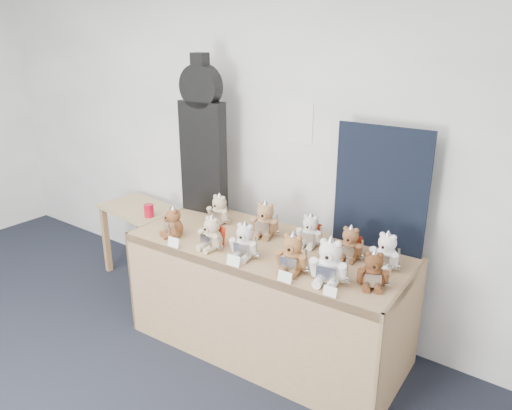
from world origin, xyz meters
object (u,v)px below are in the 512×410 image
Objects in this scene: display_table at (262,272)px; red_cup at (149,211)px; teddy_front_left at (212,234)px; teddy_front_far_left at (173,223)px; teddy_front_right at (292,255)px; teddy_back_left at (219,210)px; teddy_front_centre at (245,242)px; teddy_front_end at (373,271)px; teddy_back_centre_left at (265,221)px; side_table at (144,221)px; guitar_case at (203,137)px; teddy_back_centre_right at (310,232)px; teddy_back_end at (386,252)px; teddy_back_right at (350,244)px; teddy_front_far_right at (329,263)px.

display_table is 18.00× the size of red_cup.
teddy_front_left is at bearing -148.74° from display_table.
red_cup is 0.80m from teddy_front_far_left.
teddy_back_left is (-0.88, 0.34, -0.01)m from teddy_front_right.
teddy_front_right is at bearing -8.83° from teddy_front_centre.
teddy_front_right is at bearing -26.48° from teddy_back_left.
teddy_front_end is at bearing 13.23° from teddy_front_left.
teddy_back_centre_left is (-0.12, 0.20, 0.29)m from display_table.
side_table is 7.86× the size of red_cup.
teddy_front_far_left is (0.16, -0.52, -0.51)m from guitar_case.
red_cup is (-0.52, -0.15, -0.68)m from guitar_case.
teddy_back_centre_right is at bearing 2.58° from red_cup.
teddy_front_centre reaches higher than teddy_back_end.
side_table is at bearing 169.28° from teddy_back_centre_right.
teddy_back_centre_left reaches higher than red_cup.
teddy_back_left is 1.32m from teddy_back_end.
teddy_back_right reaches higher than side_table.
teddy_front_far_right reaches higher than teddy_back_centre_right.
teddy_back_right is at bearing 4.82° from side_table.
teddy_back_left is at bearing 148.10° from teddy_front_right.
teddy_front_right is 0.43m from teddy_back_right.
teddy_front_end is (1.62, -0.36, -0.51)m from guitar_case.
teddy_front_centre is at bearing -38.22° from guitar_case.
teddy_back_centre_left reaches higher than teddy_front_right.
guitar_case is 4.88× the size of teddy_back_left.
display_table is 0.67m from teddy_front_far_right.
teddy_back_left is at bearing 99.71° from teddy_front_far_left.
guitar_case is 0.86m from teddy_back_centre_left.
teddy_back_centre_right is at bearing -10.53° from guitar_case.
teddy_front_centre is at bearing -10.05° from side_table.
guitar_case reaches higher than teddy_front_far_left.
teddy_front_left reaches higher than teddy_front_end.
teddy_front_end is 0.65m from teddy_back_centre_right.
teddy_back_end is at bearing 5.24° from side_table.
teddy_back_right is at bearing 51.14° from teddy_front_right.
teddy_front_far_right is at bearing -9.41° from red_cup.
teddy_front_centre is at bearing 171.77° from teddy_front_right.
teddy_back_centre_right is 0.55m from teddy_back_end.
teddy_front_centre is (-0.02, -0.16, 0.28)m from display_table.
teddy_back_right is (1.19, 0.42, 0.00)m from teddy_front_far_left.
teddy_front_far_left is (0.89, -0.48, 0.35)m from side_table.
guitar_case reaches higher than teddy_front_centre.
teddy_front_centre is at bearing 27.47° from teddy_front_far_left.
teddy_back_centre_left is at bearing 94.12° from teddy_front_centre.
teddy_back_centre_right is (-0.11, 0.40, -0.01)m from teddy_front_right.
teddy_front_far_left is 0.40m from teddy_back_left.
teddy_back_right is at bearing -10.61° from guitar_case.
teddy_front_right reaches higher than red_cup.
teddy_back_left reaches higher than display_table.
teddy_back_left is (-0.54, 0.19, 0.28)m from display_table.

